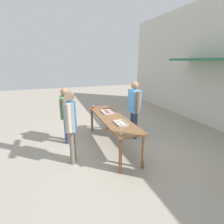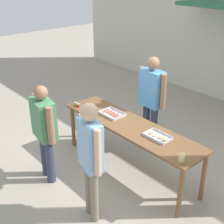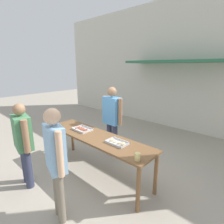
% 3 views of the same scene
% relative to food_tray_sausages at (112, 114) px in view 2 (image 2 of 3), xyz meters
% --- Properties ---
extents(ground_plane, '(24.00, 24.00, 0.00)m').
position_rel_food_tray_sausages_xyz_m(ground_plane, '(0.48, -0.02, -0.88)').
color(ground_plane, '#A39989').
extents(serving_table, '(2.66, 0.68, 0.86)m').
position_rel_food_tray_sausages_xyz_m(serving_table, '(0.48, -0.02, -0.11)').
color(serving_table, brown).
rests_on(serving_table, ground).
extents(food_tray_sausages, '(0.42, 0.31, 0.04)m').
position_rel_food_tray_sausages_xyz_m(food_tray_sausages, '(0.00, 0.00, 0.00)').
color(food_tray_sausages, silver).
rests_on(food_tray_sausages, serving_table).
extents(food_tray_buns, '(0.41, 0.26, 0.06)m').
position_rel_food_tray_sausages_xyz_m(food_tray_buns, '(1.06, 0.00, 0.01)').
color(food_tray_buns, silver).
rests_on(food_tray_buns, serving_table).
extents(condiment_jar_mustard, '(0.06, 0.06, 0.07)m').
position_rel_food_tray_sausages_xyz_m(condiment_jar_mustard, '(-0.72, -0.25, 0.02)').
color(condiment_jar_mustard, '#567A38').
rests_on(condiment_jar_mustard, serving_table).
extents(condiment_jar_ketchup, '(0.06, 0.06, 0.07)m').
position_rel_food_tray_sausages_xyz_m(condiment_jar_ketchup, '(-0.64, -0.26, 0.02)').
color(condiment_jar_ketchup, '#B22319').
rests_on(condiment_jar_ketchup, serving_table).
extents(beer_cup, '(0.09, 0.09, 0.12)m').
position_rel_food_tray_sausages_xyz_m(beer_cup, '(1.67, -0.24, 0.05)').
color(beer_cup, '#DBC67A').
rests_on(beer_cup, serving_table).
extents(person_server_behind_table, '(0.65, 0.26, 1.77)m').
position_rel_food_tray_sausages_xyz_m(person_server_behind_table, '(0.16, 0.81, 0.18)').
color(person_server_behind_table, '#333851').
rests_on(person_server_behind_table, ground).
extents(person_customer_holding_hotdog, '(0.68, 0.34, 1.63)m').
position_rel_food_tray_sausages_xyz_m(person_customer_holding_hotdog, '(-0.22, -1.19, 0.08)').
color(person_customer_holding_hotdog, '#333851').
rests_on(person_customer_holding_hotdog, ground).
extents(person_customer_with_cup, '(0.55, 0.31, 1.73)m').
position_rel_food_tray_sausages_xyz_m(person_customer_with_cup, '(0.94, -1.19, 0.17)').
color(person_customer_with_cup, '#756B5B').
rests_on(person_customer_with_cup, ground).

